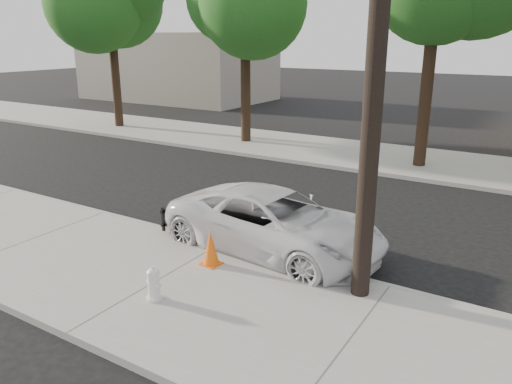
{
  "coord_description": "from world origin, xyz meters",
  "views": [
    {
      "loc": [
        6.36,
        -10.88,
        4.78
      ],
      "look_at": [
        0.01,
        -0.63,
        1.0
      ],
      "focal_mm": 35.0,
      "sensor_mm": 36.0,
      "label": 1
    }
  ],
  "objects_px": {
    "fire_hydrant": "(154,284)",
    "traffic_cone": "(211,248)",
    "utility_pole": "(377,41)",
    "police_cruiser": "(275,222)"
  },
  "relations": [
    {
      "from": "fire_hydrant",
      "to": "traffic_cone",
      "type": "bearing_deg",
      "value": 95.74
    },
    {
      "from": "utility_pole",
      "to": "fire_hydrant",
      "type": "xyz_separation_m",
      "value": [
        -3.13,
        -2.21,
        -4.25
      ]
    },
    {
      "from": "police_cruiser",
      "to": "traffic_cone",
      "type": "bearing_deg",
      "value": 162.58
    },
    {
      "from": "utility_pole",
      "to": "fire_hydrant",
      "type": "relative_size",
      "value": 14.64
    },
    {
      "from": "utility_pole",
      "to": "police_cruiser",
      "type": "height_order",
      "value": "utility_pole"
    },
    {
      "from": "police_cruiser",
      "to": "fire_hydrant",
      "type": "distance_m",
      "value": 3.37
    },
    {
      "from": "utility_pole",
      "to": "fire_hydrant",
      "type": "distance_m",
      "value": 5.72
    },
    {
      "from": "fire_hydrant",
      "to": "traffic_cone",
      "type": "height_order",
      "value": "traffic_cone"
    },
    {
      "from": "utility_pole",
      "to": "police_cruiser",
      "type": "xyz_separation_m",
      "value": [
        -2.48,
        1.09,
        -3.98
      ]
    },
    {
      "from": "fire_hydrant",
      "to": "traffic_cone",
      "type": "xyz_separation_m",
      "value": [
        0.0,
        1.73,
        0.07
      ]
    }
  ]
}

